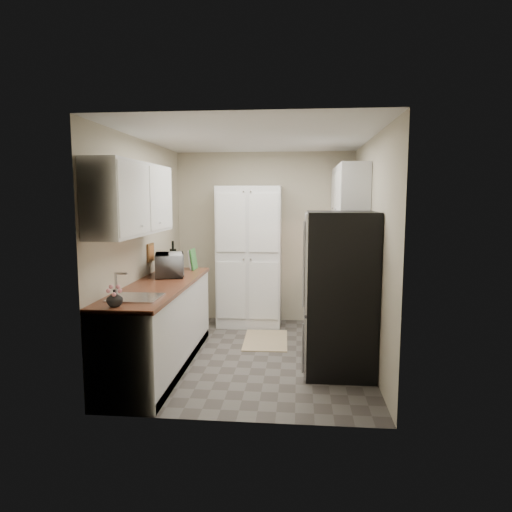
% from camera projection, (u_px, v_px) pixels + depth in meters
% --- Properties ---
extents(ground, '(3.20, 3.20, 0.00)m').
position_uv_depth(ground, '(255.00, 355.00, 5.35)').
color(ground, '#56514C').
rests_on(ground, ground).
extents(room_shell, '(2.64, 3.24, 2.52)m').
position_uv_depth(room_shell, '(253.00, 217.00, 5.14)').
color(room_shell, beige).
rests_on(room_shell, ground).
extents(pantry_cabinet, '(0.90, 0.55, 2.00)m').
position_uv_depth(pantry_cabinet, '(250.00, 257.00, 6.54)').
color(pantry_cabinet, silver).
rests_on(pantry_cabinet, ground).
extents(base_cabinet_left, '(0.60, 2.30, 0.88)m').
position_uv_depth(base_cabinet_left, '(160.00, 327.00, 4.96)').
color(base_cabinet_left, silver).
rests_on(base_cabinet_left, ground).
extents(countertop_left, '(0.63, 2.33, 0.04)m').
position_uv_depth(countertop_left, '(159.00, 286.00, 4.90)').
color(countertop_left, brown).
rests_on(countertop_left, base_cabinet_left).
extents(base_cabinet_right, '(0.60, 0.80, 0.88)m').
position_uv_depth(base_cabinet_right, '(333.00, 298.00, 6.38)').
color(base_cabinet_right, silver).
rests_on(base_cabinet_right, ground).
extents(countertop_right, '(0.63, 0.83, 0.04)m').
position_uv_depth(countertop_right, '(334.00, 266.00, 6.32)').
color(countertop_right, brown).
rests_on(countertop_right, base_cabinet_right).
extents(electric_range, '(0.71, 0.78, 1.13)m').
position_uv_depth(electric_range, '(337.00, 310.00, 5.59)').
color(electric_range, '#B7B7BC').
rests_on(electric_range, ground).
extents(refrigerator, '(0.70, 0.72, 1.70)m').
position_uv_depth(refrigerator, '(340.00, 293.00, 4.75)').
color(refrigerator, '#B7B7BC').
rests_on(refrigerator, ground).
extents(microwave, '(0.45, 0.55, 0.27)m').
position_uv_depth(microwave, '(170.00, 265.00, 5.37)').
color(microwave, '#B9B9BE').
rests_on(microwave, countertop_left).
extents(wine_bottle, '(0.09, 0.09, 0.34)m').
position_uv_depth(wine_bottle, '(173.00, 257.00, 5.85)').
color(wine_bottle, black).
rests_on(wine_bottle, countertop_left).
extents(flower_vase, '(0.16, 0.16, 0.14)m').
position_uv_depth(flower_vase, '(115.00, 298.00, 3.88)').
color(flower_vase, beige).
rests_on(flower_vase, countertop_left).
extents(cutting_board, '(0.03, 0.21, 0.27)m').
position_uv_depth(cutting_board, '(194.00, 259.00, 5.86)').
color(cutting_board, '#3A8A3E').
rests_on(cutting_board, countertop_left).
extents(toaster_oven, '(0.30, 0.38, 0.21)m').
position_uv_depth(toaster_oven, '(340.00, 257.00, 6.30)').
color(toaster_oven, '#A4A3A7').
rests_on(toaster_oven, countertop_right).
extents(fruit_basket, '(0.25, 0.25, 0.10)m').
position_uv_depth(fruit_basket, '(340.00, 246.00, 6.28)').
color(fruit_basket, orange).
rests_on(fruit_basket, toaster_oven).
extents(kitchen_mat, '(0.58, 0.90, 0.01)m').
position_uv_depth(kitchen_mat, '(266.00, 340.00, 5.91)').
color(kitchen_mat, tan).
rests_on(kitchen_mat, ground).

